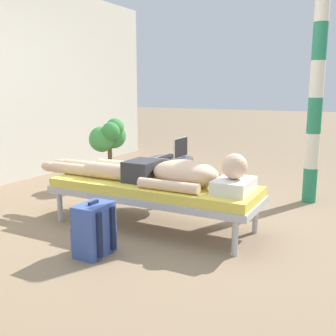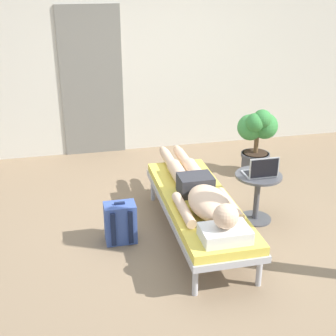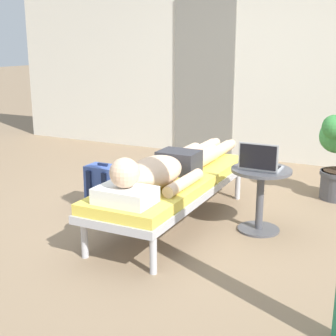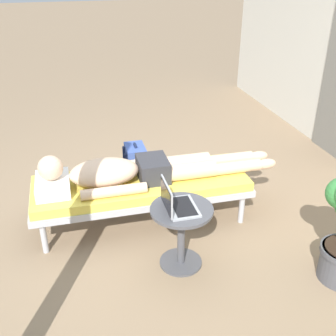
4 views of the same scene
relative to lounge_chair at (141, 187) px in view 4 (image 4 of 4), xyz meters
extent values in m
plane|color=#8C7256|center=(0.00, 0.15, -0.35)|extent=(40.00, 40.00, 0.00)
cylinder|color=#B7B7BC|center=(-0.28, 0.87, -0.21)|extent=(0.05, 0.05, 0.28)
cylinder|color=#B7B7BC|center=(0.28, 0.87, -0.21)|extent=(0.05, 0.05, 0.28)
cylinder|color=#B7B7BC|center=(-0.28, -0.87, -0.21)|extent=(0.05, 0.05, 0.28)
cylinder|color=#B7B7BC|center=(0.28, -0.87, -0.21)|extent=(0.05, 0.05, 0.28)
cube|color=#B7B7BC|center=(0.00, 0.00, -0.04)|extent=(0.65, 1.95, 0.06)
cube|color=#E5CC4C|center=(0.00, 0.00, 0.03)|extent=(0.63, 1.91, 0.08)
cube|color=white|center=(0.00, -0.76, 0.13)|extent=(0.40, 0.28, 0.11)
sphere|color=beige|center=(0.00, -0.76, 0.29)|extent=(0.21, 0.21, 0.21)
ellipsoid|color=beige|center=(0.00, -0.32, 0.19)|extent=(0.35, 0.60, 0.23)
cylinder|color=beige|center=(-0.22, -0.27, 0.12)|extent=(0.09, 0.55, 0.09)
cylinder|color=beige|center=(0.22, -0.27, 0.12)|extent=(0.09, 0.55, 0.09)
cube|color=#333338|center=(0.00, 0.11, 0.17)|extent=(0.33, 0.26, 0.19)
cylinder|color=beige|center=(-0.09, 0.45, 0.15)|extent=(0.15, 0.42, 0.15)
cylinder|color=beige|center=(-0.09, 0.88, 0.13)|extent=(0.11, 0.44, 0.11)
ellipsoid|color=beige|center=(-0.09, 1.17, 0.12)|extent=(0.09, 0.20, 0.10)
cylinder|color=beige|center=(0.09, 0.45, 0.15)|extent=(0.15, 0.42, 0.15)
cylinder|color=beige|center=(0.09, 0.88, 0.13)|extent=(0.11, 0.44, 0.11)
ellipsoid|color=beige|center=(0.09, 1.17, 0.12)|extent=(0.09, 0.20, 0.10)
cylinder|color=#4C4C51|center=(0.69, 0.18, -0.34)|extent=(0.34, 0.34, 0.02)
cylinder|color=#4C4C51|center=(0.69, 0.18, -0.09)|extent=(0.06, 0.06, 0.48)
cylinder|color=#4C4C51|center=(0.69, 0.18, 0.16)|extent=(0.48, 0.48, 0.02)
cube|color=#A5A8AD|center=(0.69, 0.18, 0.19)|extent=(0.31, 0.22, 0.02)
cube|color=black|center=(0.69, 0.19, 0.20)|extent=(0.27, 0.15, 0.00)
cube|color=#A5A8AD|center=(0.69, 0.06, 0.30)|extent=(0.31, 0.01, 0.21)
cube|color=black|center=(0.69, 0.05, 0.30)|extent=(0.29, 0.00, 0.19)
cube|color=#3F59A5|center=(-0.76, 0.08, -0.15)|extent=(0.30, 0.20, 0.40)
cube|color=#3F59A5|center=(-0.76, 0.20, -0.22)|extent=(0.22, 0.04, 0.18)
cube|color=#192342|center=(-0.84, -0.03, -0.15)|extent=(0.04, 0.02, 0.34)
cube|color=#192342|center=(-0.67, -0.03, -0.15)|extent=(0.04, 0.02, 0.34)
cube|color=#192342|center=(-0.76, 0.08, 0.07)|extent=(0.10, 0.02, 0.02)
camera|label=1|loc=(-3.05, -1.76, 0.91)|focal=42.82mm
camera|label=2|loc=(-1.19, -3.85, 2.12)|focal=49.87mm
camera|label=3|loc=(1.67, -3.44, 1.16)|focal=51.31mm
camera|label=4|loc=(3.18, -0.56, 1.87)|focal=44.12mm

